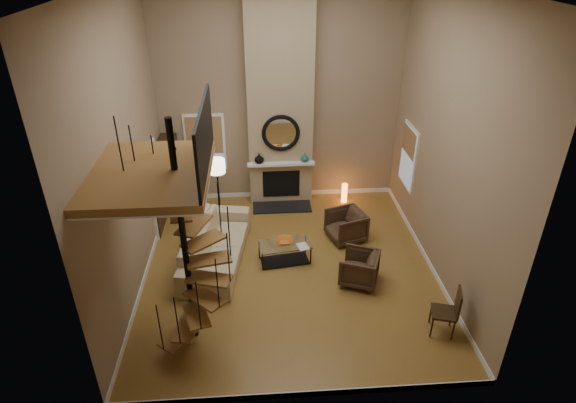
{
  "coord_description": "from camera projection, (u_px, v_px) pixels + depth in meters",
  "views": [
    {
      "loc": [
        -0.61,
        -8.11,
        6.19
      ],
      "look_at": [
        0.0,
        0.4,
        1.4
      ],
      "focal_mm": 29.69,
      "sensor_mm": 36.0,
      "label": 1
    }
  ],
  "objects": [
    {
      "name": "sofa",
      "position": [
        216.0,
        244.0,
        10.23
      ],
      "size": [
        1.47,
        2.91,
        0.81
      ],
      "primitive_type": "imported",
      "rotation": [
        0.0,
        0.0,
        1.43
      ],
      "color": "#C2B186",
      "rests_on": "ground"
    },
    {
      "name": "window_back",
      "position": [
        205.0,
        142.0,
        12.01
      ],
      "size": [
        1.02,
        0.06,
        1.52
      ],
      "color": "white",
      "rests_on": "back_wall"
    },
    {
      "name": "armchair_far",
      "position": [
        362.0,
        268.0,
        9.53
      ],
      "size": [
        0.95,
        0.93,
        0.67
      ],
      "primitive_type": "imported",
      "rotation": [
        0.0,
        0.0,
        -1.95
      ],
      "color": "#442F1F",
      "rests_on": "ground"
    },
    {
      "name": "floor_lamp",
      "position": [
        217.0,
        171.0,
        10.99
      ],
      "size": [
        0.4,
        0.4,
        1.71
      ],
      "color": "black",
      "rests_on": "ground"
    },
    {
      "name": "window_right",
      "position": [
        408.0,
        156.0,
        11.25
      ],
      "size": [
        0.06,
        1.02,
        1.52
      ],
      "color": "white",
      "rests_on": "right_wall"
    },
    {
      "name": "chimney_breast",
      "position": [
        280.0,
        99.0,
        11.44
      ],
      "size": [
        1.6,
        0.38,
        5.5
      ],
      "primitive_type": "cube",
      "color": "tan",
      "rests_on": "ground"
    },
    {
      "name": "vase_left",
      "position": [
        259.0,
        158.0,
        11.9
      ],
      "size": [
        0.24,
        0.24,
        0.25
      ],
      "primitive_type": "imported",
      "color": "black",
      "rests_on": "mantel"
    },
    {
      "name": "loft",
      "position": [
        157.0,
        170.0,
        6.84
      ],
      "size": [
        1.7,
        2.2,
        1.09
      ],
      "color": "olive",
      "rests_on": "left_wall"
    },
    {
      "name": "firebox",
      "position": [
        281.0,
        184.0,
        12.34
      ],
      "size": [
        0.95,
        0.02,
        0.72
      ],
      "primitive_type": "cube",
      "color": "black",
      "rests_on": "chimney_breast"
    },
    {
      "name": "mantel",
      "position": [
        281.0,
        164.0,
        11.98
      ],
      "size": [
        1.7,
        0.18,
        0.06
      ],
      "primitive_type": "cube",
      "color": "white",
      "rests_on": "chimney_breast"
    },
    {
      "name": "hearth",
      "position": [
        282.0,
        207.0,
        12.35
      ],
      "size": [
        1.5,
        0.6,
        0.04
      ],
      "primitive_type": "cube",
      "color": "black",
      "rests_on": "ground"
    },
    {
      "name": "hutch",
      "position": [
        171.0,
        174.0,
        11.94
      ],
      "size": [
        0.39,
        0.83,
        1.86
      ],
      "primitive_type": "cube",
      "color": "#322010",
      "rests_on": "ground"
    },
    {
      "name": "ground",
      "position": [
        289.0,
        268.0,
        10.12
      ],
      "size": [
        6.0,
        6.5,
        0.01
      ],
      "primitive_type": "cube",
      "color": "#A97D36",
      "rests_on": "ground"
    },
    {
      "name": "vase_right",
      "position": [
        305.0,
        158.0,
        11.98
      ],
      "size": [
        0.2,
        0.2,
        0.21
      ],
      "primitive_type": "imported",
      "color": "#195858",
      "rests_on": "mantel"
    },
    {
      "name": "baseboard_back",
      "position": [
        281.0,
        193.0,
        12.91
      ],
      "size": [
        6.0,
        0.02,
        0.12
      ],
      "primitive_type": "cube",
      "color": "white",
      "rests_on": "ground"
    },
    {
      "name": "book",
      "position": [
        302.0,
        247.0,
        9.99
      ],
      "size": [
        0.28,
        0.33,
        0.03
      ],
      "primitive_type": "imported",
      "rotation": [
        0.0,
        0.0,
        0.26
      ],
      "color": "gray",
      "rests_on": "coffee_table"
    },
    {
      "name": "mirror_frame",
      "position": [
        281.0,
        133.0,
        11.64
      ],
      "size": [
        0.94,
        0.1,
        0.94
      ],
      "primitive_type": "torus",
      "rotation": [
        1.57,
        0.0,
        0.0
      ],
      "color": "black",
      "rests_on": "chimney_breast"
    },
    {
      "name": "entry_door",
      "position": [
        156.0,
        190.0,
        10.99
      ],
      "size": [
        0.1,
        1.05,
        2.16
      ],
      "color": "white",
      "rests_on": "ground"
    },
    {
      "name": "accent_lamp",
      "position": [
        344.0,
        193.0,
        12.52
      ],
      "size": [
        0.15,
        0.15,
        0.53
      ],
      "primitive_type": "cylinder",
      "color": "orange",
      "rests_on": "ground"
    },
    {
      "name": "bowl",
      "position": [
        285.0,
        241.0,
        10.13
      ],
      "size": [
        0.37,
        0.37,
        0.09
      ],
      "primitive_type": "imported",
      "color": "orange",
      "rests_on": "coffee_table"
    },
    {
      "name": "left_wall",
      "position": [
        124.0,
        153.0,
        8.59
      ],
      "size": [
        0.02,
        6.5,
        5.5
      ],
      "primitive_type": "cube",
      "color": "#957E60",
      "rests_on": "ground"
    },
    {
      "name": "armchair_near",
      "position": [
        349.0,
        225.0,
        10.95
      ],
      "size": [
        0.99,
        0.97,
        0.72
      ],
      "primitive_type": "imported",
      "rotation": [
        0.0,
        0.0,
        -1.25
      ],
      "color": "#442F1F",
      "rests_on": "ground"
    },
    {
      "name": "mirror_disc",
      "position": [
        281.0,
        133.0,
        11.64
      ],
      "size": [
        0.8,
        0.01,
        0.8
      ],
      "primitive_type": "cylinder",
      "rotation": [
        1.57,
        0.0,
        0.0
      ],
      "color": "white",
      "rests_on": "chimney_breast"
    },
    {
      "name": "coffee_table",
      "position": [
        285.0,
        251.0,
        10.19
      ],
      "size": [
        1.18,
        0.71,
        0.43
      ],
      "color": "silver",
      "rests_on": "ground"
    },
    {
      "name": "spiral_stair",
      "position": [
        186.0,
        252.0,
        7.58
      ],
      "size": [
        1.47,
        1.47,
        4.06
      ],
      "color": "black",
      "rests_on": "ground"
    },
    {
      "name": "side_chair",
      "position": [
        450.0,
        310.0,
        8.24
      ],
      "size": [
        0.52,
        0.51,
        0.93
      ],
      "color": "#322010",
      "rests_on": "ground"
    },
    {
      "name": "front_wall",
      "position": [
        309.0,
        250.0,
        5.95
      ],
      "size": [
        6.0,
        0.02,
        5.5
      ],
      "primitive_type": "cube",
      "color": "#957E60",
      "rests_on": "ground"
    },
    {
      "name": "baseboard_front",
      "position": [
        305.0,
        394.0,
        7.27
      ],
      "size": [
        6.0,
        0.02,
        0.12
      ],
      "primitive_type": "cube",
      "color": "white",
      "rests_on": "ground"
    },
    {
      "name": "right_wall",
      "position": [
        448.0,
        144.0,
        8.96
      ],
      "size": [
        0.02,
        6.5,
        5.5
      ],
      "primitive_type": "cube",
      "color": "#957E60",
      "rests_on": "ground"
    },
    {
      "name": "baseboard_right",
      "position": [
        427.0,
        260.0,
        10.28
      ],
      "size": [
        0.02,
        6.5,
        0.12
      ],
      "primitive_type": "cube",
      "color": "white",
      "rests_on": "ground"
    },
    {
      "name": "back_wall",
      "position": [
        280.0,
        96.0,
        11.6
      ],
      "size": [
        6.0,
        0.02,
        5.5
      ],
      "primitive_type": "cube",
      "color": "#957E60",
      "rests_on": "ground"
    },
    {
      "name": "baseboard_left",
      "position": [
        146.0,
        272.0,
        9.91
      ],
      "size": [
        0.02,
        6.5,
        0.12
      ],
      "primitive_type": "cube",
      "color": "white",
      "rests_on": "ground"
    }
  ]
}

